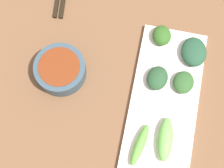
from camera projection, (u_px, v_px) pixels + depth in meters
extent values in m
cube|color=brown|center=(127.00, 92.00, 0.79)|extent=(2.10, 2.10, 0.02)
cylinder|color=#354A57|center=(60.00, 70.00, 0.77)|extent=(0.11, 0.11, 0.04)
cylinder|color=maroon|center=(60.00, 68.00, 0.76)|extent=(0.09, 0.09, 0.02)
cube|color=silver|center=(164.00, 102.00, 0.76)|extent=(0.15, 0.36, 0.01)
ellipsoid|color=#224931|center=(194.00, 52.00, 0.78)|extent=(0.07, 0.08, 0.03)
ellipsoid|color=#25492A|center=(157.00, 78.00, 0.76)|extent=(0.06, 0.06, 0.03)
ellipsoid|color=#5EB83E|center=(140.00, 145.00, 0.72)|extent=(0.04, 0.10, 0.02)
ellipsoid|color=#6BB74F|center=(165.00, 139.00, 0.72)|extent=(0.04, 0.10, 0.03)
ellipsoid|color=#2E5B1F|center=(162.00, 35.00, 0.79)|extent=(0.05, 0.06, 0.03)
ellipsoid|color=#2D5628|center=(183.00, 82.00, 0.76)|extent=(0.05, 0.06, 0.02)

